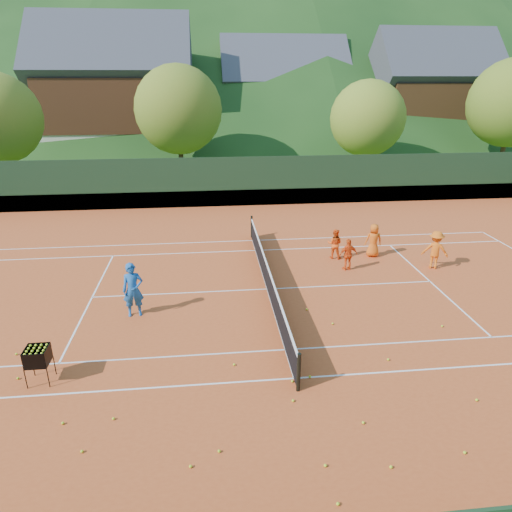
{
  "coord_description": "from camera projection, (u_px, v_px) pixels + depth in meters",
  "views": [
    {
      "loc": [
        -2.08,
        -15.35,
        7.46
      ],
      "look_at": [
        -0.43,
        0.0,
        1.37
      ],
      "focal_mm": 32.0,
      "sensor_mm": 36.0,
      "label": 1
    }
  ],
  "objects": [
    {
      "name": "tennis_ball_13",
      "position": [
        219.0,
        451.0,
        9.67
      ],
      "size": [
        0.07,
        0.07,
        0.07
      ],
      "primitive_type": "sphere",
      "color": "#B9E325",
      "rests_on": "clay_court"
    },
    {
      "name": "tennis_ball_14",
      "position": [
        465.0,
        453.0,
        9.63
      ],
      "size": [
        0.07,
        0.07,
        0.07
      ],
      "primitive_type": "sphere",
      "color": "#B9E325",
      "rests_on": "clay_court"
    },
    {
      "name": "tennis_ball_21",
      "position": [
        82.0,
        451.0,
        9.67
      ],
      "size": [
        0.07,
        0.07,
        0.07
      ],
      "primitive_type": "sphere",
      "color": "#B9E325",
      "rests_on": "clay_court"
    },
    {
      "name": "perimeter_fence",
      "position": [
        268.0,
        258.0,
        16.68
      ],
      "size": [
        40.4,
        24.24,
        3.0
      ],
      "color": "black",
      "rests_on": "clay_court"
    },
    {
      "name": "tree_c",
      "position": [
        367.0,
        119.0,
        34.05
      ],
      "size": [
        5.6,
        5.6,
        7.35
      ],
      "color": "#3F2919",
      "rests_on": "ground"
    },
    {
      "name": "tennis_ball_25",
      "position": [
        310.0,
        377.0,
        12.08
      ],
      "size": [
        0.07,
        0.07,
        0.07
      ],
      "primitive_type": "sphere",
      "color": "#B9E325",
      "rests_on": "clay_court"
    },
    {
      "name": "tennis_ball_2",
      "position": [
        16.0,
        354.0,
        13.06
      ],
      "size": [
        0.07,
        0.07,
        0.07
      ],
      "primitive_type": "sphere",
      "color": "#B9E325",
      "rests_on": "clay_court"
    },
    {
      "name": "student_b",
      "position": [
        348.0,
        255.0,
        18.61
      ],
      "size": [
        0.82,
        0.42,
        1.34
      ],
      "primitive_type": "imported",
      "rotation": [
        0.0,
        0.0,
        3.27
      ],
      "color": "#F35115",
      "rests_on": "clay_court"
    },
    {
      "name": "student_c",
      "position": [
        373.0,
        240.0,
        20.01
      ],
      "size": [
        0.77,
        0.55,
        1.49
      ],
      "primitive_type": "imported",
      "rotation": [
        0.0,
        0.0,
        3.03
      ],
      "color": "orange",
      "rests_on": "clay_court"
    },
    {
      "name": "chalet_mid",
      "position": [
        282.0,
        102.0,
        47.36
      ],
      "size": [
        12.65,
        8.82,
        11.45
      ],
      "color": "beige",
      "rests_on": "ground"
    },
    {
      "name": "tennis_ball_20",
      "position": [
        293.0,
        401.0,
        11.18
      ],
      "size": [
        0.07,
        0.07,
        0.07
      ],
      "primitive_type": "sphere",
      "color": "#B9E325",
      "rests_on": "clay_court"
    },
    {
      "name": "ball_hopper",
      "position": [
        37.0,
        357.0,
        11.68
      ],
      "size": [
        0.57,
        0.57,
        1.0
      ],
      "color": "black",
      "rests_on": "clay_court"
    },
    {
      "name": "tennis_ball_16",
      "position": [
        333.0,
        324.0,
        14.67
      ],
      "size": [
        0.07,
        0.07,
        0.07
      ],
      "primitive_type": "sphere",
      "color": "#B9E325",
      "rests_on": "clay_court"
    },
    {
      "name": "tennis_ball_26",
      "position": [
        388.0,
        360.0,
        12.8
      ],
      "size": [
        0.07,
        0.07,
        0.07
      ],
      "primitive_type": "sphere",
      "color": "#B9E325",
      "rests_on": "clay_court"
    },
    {
      "name": "chalet_right",
      "position": [
        429.0,
        101.0,
        44.96
      ],
      "size": [
        11.5,
        8.82,
        11.91
      ],
      "color": "beige",
      "rests_on": "ground"
    },
    {
      "name": "tennis_ball_22",
      "position": [
        391.0,
        467.0,
        9.28
      ],
      "size": [
        0.07,
        0.07,
        0.07
      ],
      "primitive_type": "sphere",
      "color": "#B9E325",
      "rests_on": "clay_court"
    },
    {
      "name": "chalet_left",
      "position": [
        117.0,
        98.0,
        41.82
      ],
      "size": [
        13.8,
        9.93,
        12.92
      ],
      "color": "beige",
      "rests_on": "ground"
    },
    {
      "name": "tennis_ball_10",
      "position": [
        477.0,
        400.0,
        11.2
      ],
      "size": [
        0.07,
        0.07,
        0.07
      ],
      "primitive_type": "sphere",
      "color": "#B9E325",
      "rests_on": "clay_court"
    },
    {
      "name": "coach",
      "position": [
        133.0,
        290.0,
        14.94
      ],
      "size": [
        0.73,
        0.54,
        1.85
      ],
      "primitive_type": "imported",
      "rotation": [
        0.0,
        0.0,
        0.15
      ],
      "color": "#1958A7",
      "rests_on": "clay_court"
    },
    {
      "name": "ground",
      "position": [
        267.0,
        290.0,
        17.14
      ],
      "size": [
        400.0,
        400.0,
        0.0
      ],
      "primitive_type": "plane",
      "color": "#30541A",
      "rests_on": "ground"
    },
    {
      "name": "tree_d",
      "position": [
        512.0,
        103.0,
        35.81
      ],
      "size": [
        6.8,
        6.8,
        8.93
      ],
      "color": "#42291A",
      "rests_on": "ground"
    },
    {
      "name": "tennis_ball_17",
      "position": [
        234.0,
        365.0,
        12.58
      ],
      "size": [
        0.07,
        0.07,
        0.07
      ],
      "primitive_type": "sphere",
      "color": "#B9E325",
      "rests_on": "clay_court"
    },
    {
      "name": "student_a",
      "position": [
        335.0,
        244.0,
        19.83
      ],
      "size": [
        0.79,
        0.72,
        1.33
      ],
      "primitive_type": "imported",
      "rotation": [
        0.0,
        0.0,
        2.73
      ],
      "color": "#F45515",
      "rests_on": "clay_court"
    },
    {
      "name": "tennis_ball_3",
      "position": [
        325.0,
        466.0,
        9.31
      ],
      "size": [
        0.07,
        0.07,
        0.07
      ],
      "primitive_type": "sphere",
      "color": "#B9E325",
      "rests_on": "clay_court"
    },
    {
      "name": "tennis_ball_11",
      "position": [
        338.0,
        504.0,
        8.48
      ],
      "size": [
        0.07,
        0.07,
        0.07
      ],
      "primitive_type": "sphere",
      "color": "#B9E325",
      "rests_on": "clay_court"
    },
    {
      "name": "tennis_ball_4",
      "position": [
        292.0,
        381.0,
        11.89
      ],
      "size": [
        0.07,
        0.07,
        0.07
      ],
      "primitive_type": "sphere",
      "color": "#B9E325",
      "rests_on": "clay_court"
    },
    {
      "name": "tennis_ball_7",
      "position": [
        442.0,
        326.0,
        14.52
      ],
      "size": [
        0.07,
        0.07,
        0.07
      ],
      "primitive_type": "sphere",
      "color": "#B9E325",
      "rests_on": "clay_court"
    },
    {
      "name": "tennis_ball_8",
      "position": [
        18.0,
        378.0,
        12.01
      ],
      "size": [
        0.07,
        0.07,
        0.07
      ],
      "primitive_type": "sphere",
      "color": "#B9E325",
      "rests_on": "clay_court"
    },
    {
      "name": "tennis_net",
      "position": [
        267.0,
        277.0,
        16.95
      ],
      "size": [
        0.1,
        12.07,
        1.1
      ],
      "color": "black",
      "rests_on": "clay_court"
    },
    {
      "name": "tennis_ball_24",
      "position": [
        63.0,
        423.0,
        10.45
      ],
      "size": [
        0.07,
        0.07,
        0.07
      ],
      "primitive_type": "sphere",
      "color": "#B9E325",
      "rests_on": "clay_court"
    },
    {
      "name": "tree_b",
      "position": [
        178.0,
        110.0,
        33.34
      ],
      "size": [
        6.4,
        6.4,
        8.4
      ],
      "color": "#412C1A",
      "rests_on": "ground"
    },
    {
      "name": "tennis_ball_0",
      "position": [
        191.0,
        466.0,
        9.29
      ],
      "size": [
        0.07,
        0.07,
        0.07
      ],
      "primitive_type": "sphere",
      "color": "#B9E325",
      "rests_on": "clay_court"
    },
    {
      "name": "court_lines",
      "position": [
        267.0,
        289.0,
        17.13
      ],
      "size": [
        23.83,
        11.03,
        0.0
      ],
      "color": "silver",
      "rests_on": "clay_court"
    },
    {
      "name": "tennis_ball_1",
      "position": [
        363.0,
        423.0,
        10.47
      ],
      "size": [
        0.07,
        0.07,
        0.07
      ],
      "primitive_type": "sphere",
      "color": "#B9E325",
      "rests_on": "clay_court"
    },
    {
      "name": "student_d",
      "position": [
        435.0,
        250.0,
        18.75
      ],
      "size": [
        1.19,
        0.96,
        1.6
      ],
      "primitive_type": "imported",
      "rotation": [
        0.0,
        0.0,
        2.72
      ],
      "color": "orange",
      "rests_on": "clay_court"
    },
    {
      "name": "clay_court",
      "position": [
        267.0,
        289.0,
        17.14
      ],
      "size": [
        40.0,
        24.0,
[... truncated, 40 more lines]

